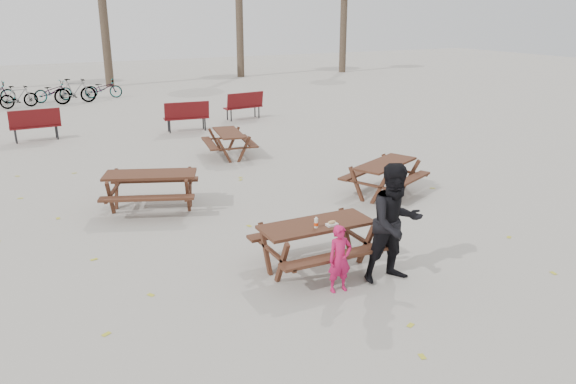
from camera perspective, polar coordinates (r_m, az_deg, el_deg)
name	(u,v)px	position (r m, az deg, el deg)	size (l,w,h in m)	color
ground	(316,268)	(9.13, 2.83, -7.73)	(80.00, 80.00, 0.00)	gray
main_picnic_table	(316,234)	(8.89, 2.89, -4.33)	(1.80, 1.45, 0.78)	#351D13
food_tray	(332,225)	(8.74, 4.47, -3.33)	(0.18, 0.11, 0.04)	silver
bread_roll	(332,222)	(8.72, 4.48, -3.07)	(0.14, 0.06, 0.05)	tan
soda_bottle	(316,223)	(8.63, 2.88, -3.19)	(0.07, 0.07, 0.17)	silver
child	(340,259)	(8.26, 5.29, -6.78)	(0.37, 0.25, 1.03)	#B8174E
adult	(395,223)	(8.55, 10.83, -3.14)	(0.90, 0.70, 1.85)	black
picnic_table_east	(385,178)	(12.72, 9.78, 1.36)	(1.72, 1.38, 0.74)	#351D13
picnic_table_north	(151,192)	(11.89, -13.70, 0.04)	(1.84, 1.48, 0.79)	#351D13
picnic_table_far	(229,144)	(15.93, -6.00, 4.86)	(1.64, 1.32, 0.70)	#351D13
park_bench_row	(105,119)	(19.61, -18.07, 7.05)	(12.24, 1.85, 1.03)	maroon
bicycle_row	(48,92)	(27.34, -23.22, 9.33)	(6.52, 2.31, 1.09)	black
fallen_leaves	(277,215)	(11.39, -1.12, -2.32)	(11.00, 11.00, 0.01)	gold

